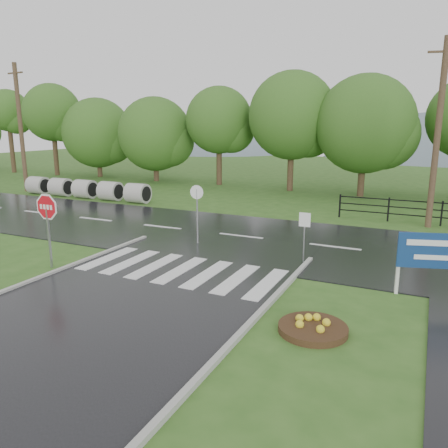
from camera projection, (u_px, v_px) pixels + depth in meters
The scene contains 14 objects.
ground at pixel (67, 337), 9.90m from camera, with size 120.00×120.00×0.00m, color #325C1E.
main_road at pixel (241, 237), 18.70m from camera, with size 90.00×8.00×0.04m, color black.
crosswalk at pixel (181, 270), 14.29m from camera, with size 6.50×2.80×0.02m.
fence_west at pixel (442, 211), 20.58m from camera, with size 9.58×0.08×1.20m.
hills at pixel (397, 256), 69.13m from camera, with size 102.00×48.00×48.00m.
treeline at pixel (333, 193), 30.61m from camera, with size 83.20×5.20×10.00m.
culvert_pipes at pixel (85, 189), 28.52m from camera, with size 9.70×1.20×1.20m.
stop_sign at pixel (47, 213), 14.31m from camera, with size 1.19×0.06×2.67m.
estate_billboard at pixel (439, 254), 11.74m from camera, with size 2.07×0.67×1.87m.
flower_bed at pixel (313, 327), 10.10m from camera, with size 1.61×1.61×0.32m.
reg_sign_small at pixel (305, 227), 14.89m from camera, with size 0.40×0.05×1.79m.
reg_sign_round at pixel (197, 208), 17.26m from camera, with size 0.56×0.08×2.39m.
utility_pole_west at pixel (21, 128), 30.60m from camera, with size 1.57×0.29×8.85m.
utility_pole_east at pixel (438, 134), 19.58m from camera, with size 1.48×0.43×8.44m.
Camera 1 is at (7.12, -6.67, 4.69)m, focal length 35.00 mm.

